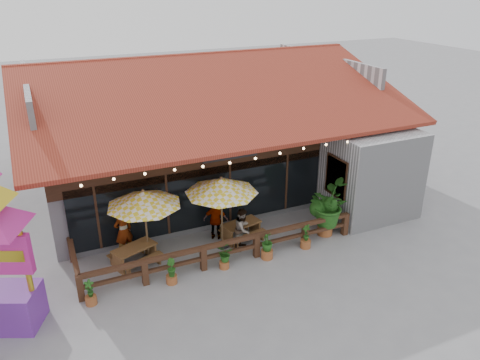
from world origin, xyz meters
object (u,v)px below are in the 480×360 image
picnic_table_left (135,253)px  picnic_table_right (241,228)px  tropical_plant (327,205)px  umbrella_right (221,186)px  umbrella_left (144,199)px

picnic_table_left → picnic_table_right: size_ratio=1.09×
picnic_table_left → tropical_plant: 7.27m
umbrella_right → tropical_plant: (3.96, -0.82, -1.20)m
picnic_table_left → tropical_plant: size_ratio=0.84×
picnic_table_right → tropical_plant: 3.36m
umbrella_left → tropical_plant: 6.84m
umbrella_right → tropical_plant: size_ratio=1.53×
picnic_table_right → umbrella_left: bearing=178.7°
picnic_table_left → umbrella_right: bearing=-2.0°
picnic_table_right → tropical_plant: (3.11, -1.00, 0.77)m
umbrella_right → picnic_table_right: size_ratio=1.98×
umbrella_left → picnic_table_left: (-0.51, -0.15, -1.89)m
picnic_table_left → picnic_table_right: picnic_table_left is taller
picnic_table_left → picnic_table_right: (4.06, 0.07, -0.01)m
umbrella_right → picnic_table_right: 2.15m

